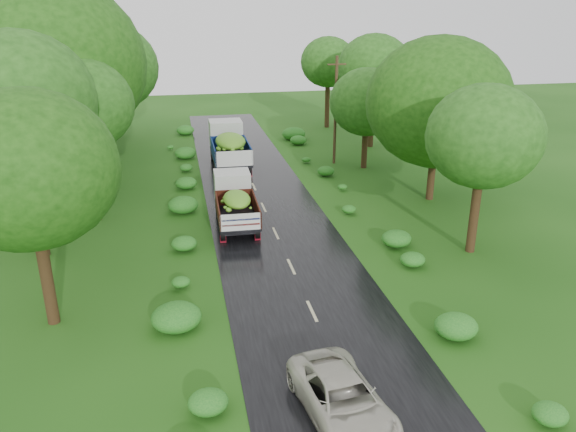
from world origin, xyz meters
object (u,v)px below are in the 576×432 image
object	(u,v)px
truck_near	(235,200)
truck_far	(229,144)
utility_pole	(336,110)
car	(343,399)

from	to	relation	value
truck_near	truck_far	bearing A→B (deg)	87.27
utility_pole	car	bearing A→B (deg)	-107.00
car	utility_pole	world-z (taller)	utility_pole
truck_near	truck_far	distance (m)	11.45
truck_near	truck_far	size ratio (longest dim) A/B	0.82
car	utility_pole	xyz separation A→B (m)	(7.23, 26.44, 3.34)
truck_near	truck_far	world-z (taller)	truck_far
truck_near	car	world-z (taller)	truck_near
car	utility_pole	distance (m)	27.62
truck_far	utility_pole	size ratio (longest dim) A/B	0.90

